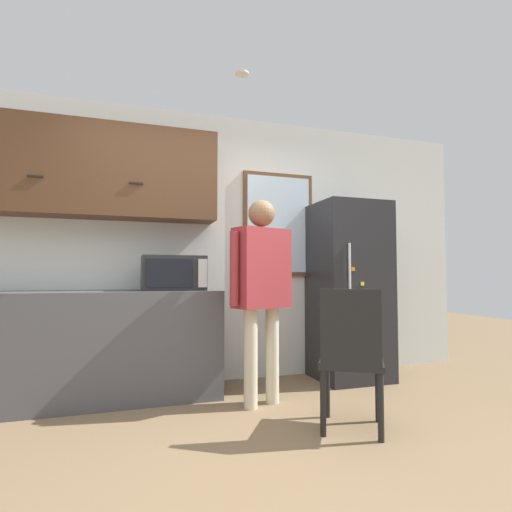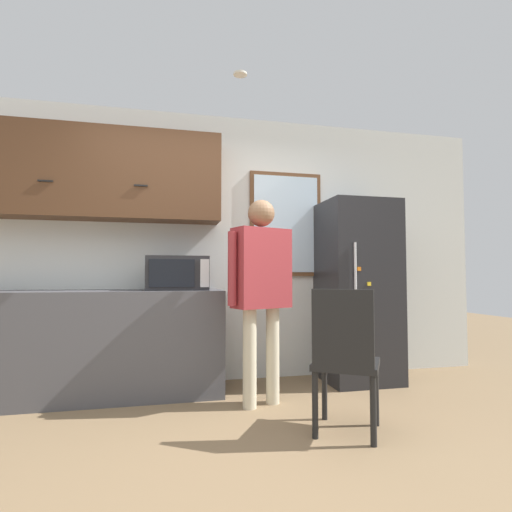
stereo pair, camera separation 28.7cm
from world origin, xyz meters
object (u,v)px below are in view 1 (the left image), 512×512
object	(u,v)px
microwave	(173,273)
refrigerator	(349,290)
person	(262,278)
chair	(351,353)

from	to	relation	value
microwave	refrigerator	bearing A→B (deg)	0.98
refrigerator	person	bearing A→B (deg)	-155.20
person	refrigerator	distance (m)	1.24
person	refrigerator	bearing A→B (deg)	4.59
microwave	refrigerator	xyz separation A→B (m)	(1.79, 0.03, -0.17)
person	chair	bearing A→B (deg)	-81.82
microwave	person	xyz separation A→B (m)	(0.66, -0.49, -0.04)
microwave	person	size ratio (longest dim) A/B	0.33
refrigerator	microwave	bearing A→B (deg)	-179.02
chair	person	bearing A→B (deg)	-29.49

